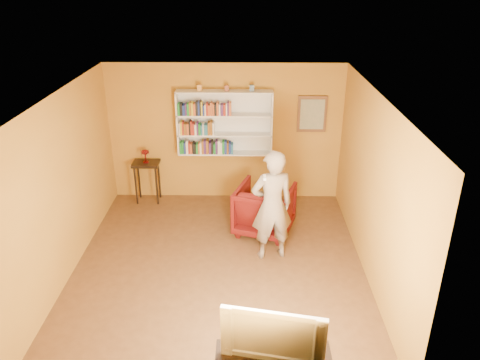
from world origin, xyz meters
name	(u,v)px	position (x,y,z in m)	size (l,w,h in m)	color
room_shell	(218,209)	(0.00, 0.00, 1.02)	(5.30, 5.80, 2.88)	#4F3119
bookshelf	(225,122)	(0.00, 2.41, 1.59)	(1.80, 0.29, 1.23)	silver
books_row_lower	(207,147)	(-0.35, 2.30, 1.13)	(1.02, 0.19, 0.27)	#1C7F2A
books_row_middle	(197,128)	(-0.53, 2.30, 1.51)	(0.66, 0.19, 0.27)	silver
books_row_upper	(205,109)	(-0.37, 2.30, 1.89)	(0.99, 0.18, 0.27)	#1C7F2A
ornament_left	(200,88)	(-0.45, 2.35, 2.27)	(0.09, 0.09, 0.12)	#CB8A3A
ornament_centre	(227,88)	(0.05, 2.35, 2.27)	(0.07, 0.07, 0.10)	#974B32
ornament_right	(252,88)	(0.51, 2.35, 2.27)	(0.08, 0.08, 0.11)	slate
framed_painting	(312,114)	(1.65, 2.46, 1.75)	(0.55, 0.05, 0.70)	#5A3419
console_table	(147,169)	(-1.54, 2.25, 0.69)	(0.51, 0.39, 0.83)	black
ruby_lustre	(145,153)	(-1.54, 2.25, 1.02)	(0.16, 0.16, 0.26)	maroon
armchair	(265,209)	(0.74, 1.10, 0.43)	(0.93, 0.95, 0.87)	#440406
person	(272,206)	(0.82, 0.32, 0.91)	(0.67, 0.44, 1.82)	#7A6A5A
game_remote	(265,177)	(0.68, 0.06, 1.51)	(0.04, 0.15, 0.04)	white
television	(274,330)	(0.73, -2.25, 0.77)	(1.11, 0.15, 0.64)	black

